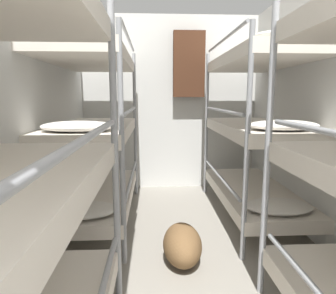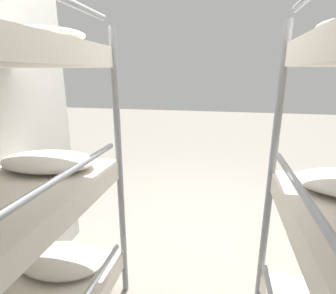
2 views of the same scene
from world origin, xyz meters
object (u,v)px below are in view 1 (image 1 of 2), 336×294
(bunk_stack_left_far, at_px, (93,130))
(bunk_stack_right_far, at_px, (258,129))
(hanging_coat, at_px, (189,65))
(duffel_bag, at_px, (182,245))

(bunk_stack_left_far, distance_m, bunk_stack_right_far, 1.74)
(hanging_coat, bearing_deg, bunk_stack_left_far, -134.31)
(bunk_stack_left_far, bearing_deg, bunk_stack_right_far, 0.00)
(hanging_coat, bearing_deg, bunk_stack_right_far, -62.27)
(duffel_bag, xyz_separation_m, hanging_coat, (0.28, 2.02, 1.65))
(bunk_stack_left_far, distance_m, duffel_bag, 1.49)
(bunk_stack_right_far, height_order, duffel_bag, bunk_stack_right_far)
(bunk_stack_right_far, bearing_deg, duffel_bag, -136.08)
(duffel_bag, height_order, hanging_coat, hanging_coat)
(bunk_stack_right_far, height_order, hanging_coat, hanging_coat)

